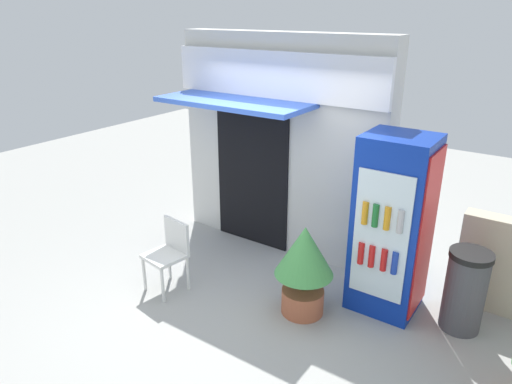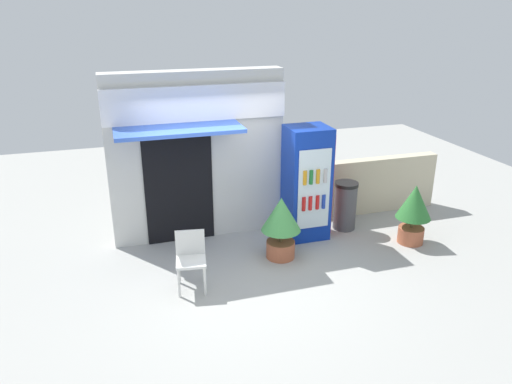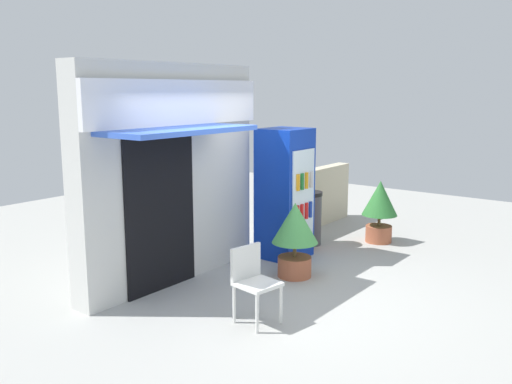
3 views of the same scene
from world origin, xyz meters
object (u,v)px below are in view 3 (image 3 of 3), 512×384
object	(u,v)px
drink_cooler	(285,194)
plastic_chair	(253,278)
potted_plant_near_shop	(295,232)
trash_bin	(309,218)
potted_plant_curbside	(380,206)

from	to	relation	value
drink_cooler	plastic_chair	size ratio (longest dim) A/B	2.33
drink_cooler	potted_plant_near_shop	size ratio (longest dim) A/B	1.90
drink_cooler	plastic_chair	bearing A→B (deg)	-153.83
drink_cooler	plastic_chair	distance (m)	2.52
potted_plant_near_shop	trash_bin	world-z (taller)	potted_plant_near_shop
potted_plant_near_shop	potted_plant_curbside	world-z (taller)	potted_plant_curbside
plastic_chair	trash_bin	world-z (taller)	trash_bin
plastic_chair	potted_plant_curbside	bearing A→B (deg)	4.34
potted_plant_near_shop	potted_plant_curbside	size ratio (longest dim) A/B	0.99
potted_plant_near_shop	trash_bin	size ratio (longest dim) A/B	1.17
drink_cooler	potted_plant_near_shop	xyz separation A→B (m)	(-0.69, -0.64, -0.36)
drink_cooler	trash_bin	xyz separation A→B (m)	(0.79, 0.06, -0.54)
drink_cooler	potted_plant_near_shop	world-z (taller)	drink_cooler
drink_cooler	plastic_chair	xyz separation A→B (m)	(-2.22, -1.09, -0.48)
plastic_chair	potted_plant_near_shop	xyz separation A→B (m)	(1.53, 0.45, 0.13)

